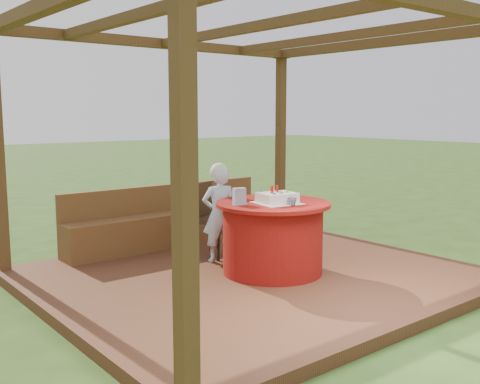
{
  "coord_description": "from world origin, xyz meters",
  "views": [
    {
      "loc": [
        -3.92,
        -4.63,
        1.89
      ],
      "look_at": [
        0.0,
        0.25,
        1.0
      ],
      "focal_mm": 42.0,
      "sensor_mm": 36.0,
      "label": 1
    }
  ],
  "objects_px": {
    "elderly_woman": "(219,212)",
    "drinking_glass": "(292,202)",
    "chair": "(209,215)",
    "birthday_cake": "(277,198)",
    "table": "(273,237)",
    "bench": "(172,225)",
    "gift_bag": "(239,196)"
  },
  "relations": [
    {
      "from": "table",
      "to": "birthday_cake",
      "type": "height_order",
      "value": "birthday_cake"
    },
    {
      "from": "bench",
      "to": "table",
      "type": "height_order",
      "value": "bench"
    },
    {
      "from": "chair",
      "to": "gift_bag",
      "type": "xyz_separation_m",
      "value": [
        -0.31,
        -0.99,
        0.37
      ]
    },
    {
      "from": "table",
      "to": "chair",
      "type": "relative_size",
      "value": 1.39
    },
    {
      "from": "gift_bag",
      "to": "drinking_glass",
      "type": "xyz_separation_m",
      "value": [
        0.41,
        -0.39,
        -0.05
      ]
    },
    {
      "from": "elderly_woman",
      "to": "gift_bag",
      "type": "relative_size",
      "value": 6.51
    },
    {
      "from": "elderly_woman",
      "to": "drinking_glass",
      "type": "height_order",
      "value": "elderly_woman"
    },
    {
      "from": "chair",
      "to": "birthday_cake",
      "type": "bearing_deg",
      "value": -86.12
    },
    {
      "from": "bench",
      "to": "elderly_woman",
      "type": "height_order",
      "value": "elderly_woman"
    },
    {
      "from": "chair",
      "to": "bench",
      "type": "bearing_deg",
      "value": 95.79
    },
    {
      "from": "drinking_glass",
      "to": "chair",
      "type": "bearing_deg",
      "value": 94.23
    },
    {
      "from": "bench",
      "to": "gift_bag",
      "type": "distance_m",
      "value": 1.87
    },
    {
      "from": "chair",
      "to": "drinking_glass",
      "type": "distance_m",
      "value": 1.42
    },
    {
      "from": "table",
      "to": "birthday_cake",
      "type": "relative_size",
      "value": 2.53
    },
    {
      "from": "bench",
      "to": "birthday_cake",
      "type": "height_order",
      "value": "birthday_cake"
    },
    {
      "from": "bench",
      "to": "birthday_cake",
      "type": "distance_m",
      "value": 2.01
    },
    {
      "from": "chair",
      "to": "birthday_cake",
      "type": "xyz_separation_m",
      "value": [
        0.08,
        -1.17,
        0.34
      ]
    },
    {
      "from": "birthday_cake",
      "to": "drinking_glass",
      "type": "relative_size",
      "value": 5.57
    },
    {
      "from": "bench",
      "to": "elderly_woman",
      "type": "distance_m",
      "value": 1.13
    },
    {
      "from": "chair",
      "to": "elderly_woman",
      "type": "relative_size",
      "value": 0.76
    },
    {
      "from": "bench",
      "to": "chair",
      "type": "bearing_deg",
      "value": -84.21
    },
    {
      "from": "elderly_woman",
      "to": "drinking_glass",
      "type": "distance_m",
      "value": 1.09
    },
    {
      "from": "birthday_cake",
      "to": "bench",
      "type": "bearing_deg",
      "value": 94.63
    },
    {
      "from": "chair",
      "to": "drinking_glass",
      "type": "xyz_separation_m",
      "value": [
        0.1,
        -1.38,
        0.32
      ]
    },
    {
      "from": "chair",
      "to": "elderly_woman",
      "type": "distance_m",
      "value": 0.35
    },
    {
      "from": "elderly_woman",
      "to": "drinking_glass",
      "type": "bearing_deg",
      "value": -80.08
    },
    {
      "from": "chair",
      "to": "birthday_cake",
      "type": "distance_m",
      "value": 1.22
    },
    {
      "from": "bench",
      "to": "elderly_woman",
      "type": "bearing_deg",
      "value": -90.29
    },
    {
      "from": "chair",
      "to": "elderly_woman",
      "type": "height_order",
      "value": "elderly_woman"
    },
    {
      "from": "bench",
      "to": "table",
      "type": "distance_m",
      "value": 1.85
    },
    {
      "from": "bench",
      "to": "birthday_cake",
      "type": "relative_size",
      "value": 6.02
    },
    {
      "from": "birthday_cake",
      "to": "gift_bag",
      "type": "height_order",
      "value": "birthday_cake"
    }
  ]
}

